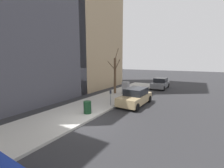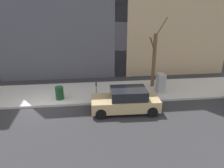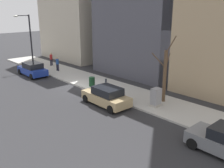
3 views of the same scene
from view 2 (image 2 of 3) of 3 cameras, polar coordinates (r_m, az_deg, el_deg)
ground_plane at (r=15.16m, az=-17.31°, el=-5.86°), size 120.00×120.00×0.00m
sidewalk at (r=16.91m, az=-16.20°, el=-2.59°), size 4.00×36.00×0.15m
parked_car_tan at (r=13.74m, az=3.66°, el=-4.33°), size 2.02×4.25×1.52m
parking_meter at (r=14.87m, az=-4.13°, el=-1.28°), size 0.14×0.10×1.35m
utility_box at (r=16.57m, az=12.59°, el=0.16°), size 0.83×0.61×1.43m
bare_tree at (r=17.22m, az=10.93°, el=6.39°), size 1.88×1.49×5.33m
trash_bin at (r=15.56m, az=-13.55°, el=-2.31°), size 0.56×0.56×0.90m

